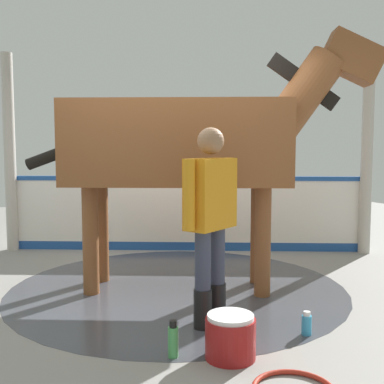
{
  "coord_description": "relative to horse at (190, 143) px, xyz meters",
  "views": [
    {
      "loc": [
        -4.52,
        1.47,
        1.47
      ],
      "look_at": [
        -0.52,
        -0.23,
        1.06
      ],
      "focal_mm": 44.29,
      "sensor_mm": 36.0,
      "label": 1
    }
  ],
  "objects": [
    {
      "name": "ground_plane",
      "position": [
        0.04,
        0.41,
        -1.53
      ],
      "size": [
        16.0,
        16.0,
        0.02
      ],
      "primitive_type": "cube",
      "color": "gray"
    },
    {
      "name": "bottle_spray",
      "position": [
        -1.48,
        0.75,
        -1.39
      ],
      "size": [
        0.07,
        0.07,
        0.27
      ],
      "color": "#4CA559",
      "rests_on": "ground"
    },
    {
      "name": "barrier_wall",
      "position": [
        1.72,
        -0.66,
        -1.02
      ],
      "size": [
        2.15,
        4.46,
        1.06
      ],
      "color": "white",
      "rests_on": "ground"
    },
    {
      "name": "bottle_shampoo",
      "position": [
        -1.51,
        -0.36,
        -1.43
      ],
      "size": [
        0.08,
        0.08,
        0.19
      ],
      "color": "#3399CC",
      "rests_on": "ground"
    },
    {
      "name": "wash_bucket",
      "position": [
        -1.65,
        0.39,
        -1.36
      ],
      "size": [
        0.36,
        0.36,
        0.31
      ],
      "color": "maroon",
      "rests_on": "ground"
    },
    {
      "name": "roof_post_far",
      "position": [
        2.71,
        1.63,
        -0.12
      ],
      "size": [
        0.16,
        0.16,
        2.79
      ],
      "primitive_type": "cylinder",
      "color": "#B7B2A8",
      "rests_on": "ground"
    },
    {
      "name": "horse",
      "position": [
        0.0,
        0.0,
        0.0
      ],
      "size": [
        1.87,
        3.38,
        2.64
      ],
      "rotation": [
        0.0,
        0.0,
        -2.01
      ],
      "color": "brown",
      "rests_on": "ground"
    },
    {
      "name": "handler",
      "position": [
        -1.01,
        0.25,
        -0.58
      ],
      "size": [
        0.43,
        0.58,
        1.63
      ],
      "rotation": [
        0.0,
        0.0,
        0.53
      ],
      "color": "black",
      "rests_on": "ground"
    },
    {
      "name": "wet_patch",
      "position": [
        0.06,
        0.12,
        -1.51
      ],
      "size": [
        3.5,
        3.5,
        0.0
      ],
      "primitive_type": "cylinder",
      "color": "#42444C",
      "rests_on": "ground"
    },
    {
      "name": "roof_post_near",
      "position": [
        0.59,
        -2.89,
        -0.12
      ],
      "size": [
        0.16,
        0.16,
        2.79
      ],
      "primitive_type": "cylinder",
      "color": "#B7B2A8",
      "rests_on": "ground"
    }
  ]
}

